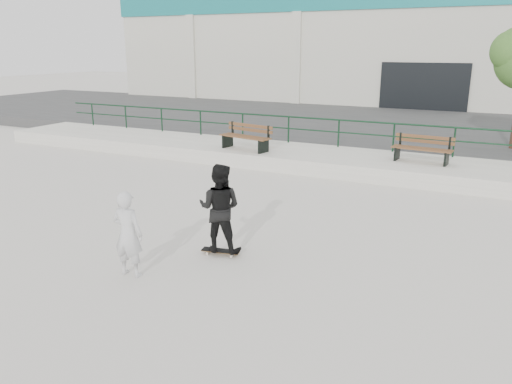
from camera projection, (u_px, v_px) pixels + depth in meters
The scene contains 10 objects.
ground at pixel (209, 283), 8.93m from camera, with size 120.00×120.00×0.00m, color silver.
ledge at pixel (354, 163), 17.04m from camera, with size 30.00×3.00×0.50m, color beige.
parking_strip at pixel (402, 128), 24.35m from camera, with size 60.00×14.00×0.50m, color #3D3D3D.
railing at pixel (366, 129), 17.88m from camera, with size 28.00×0.06×1.03m.
commercial_building at pixel (445, 39), 35.18m from camera, with size 44.20×16.33×8.00m.
bench_left at pixel (246, 137), 17.90m from camera, with size 2.08×0.98×0.92m.
bench_right at pixel (422, 149), 15.96m from camera, with size 1.91×0.71×0.86m.
skateboard at pixel (221, 251), 10.17m from camera, with size 0.80×0.34×0.09m.
standing_skater at pixel (220, 208), 9.91m from camera, with size 0.88×0.68×1.80m, color black.
seated_skater at pixel (128, 234), 9.05m from camera, with size 0.59×0.39×1.62m, color silver.
Camera 1 is at (4.35, -6.90, 4.08)m, focal length 35.00 mm.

